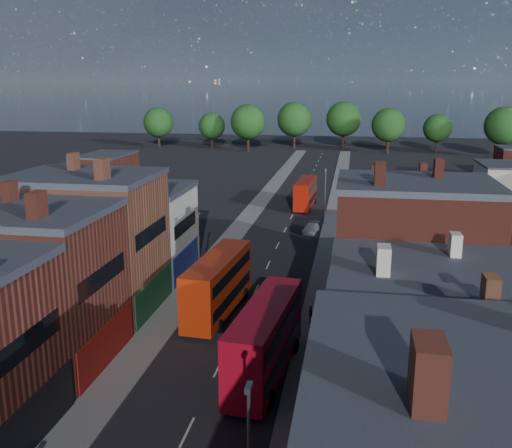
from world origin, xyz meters
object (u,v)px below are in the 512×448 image
at_px(bus_2, 305,193).
at_px(car_3, 311,228).
at_px(bus_0, 218,283).
at_px(bus_1, 265,338).
at_px(car_1, 243,398).
at_px(ped_3, 311,314).
at_px(car_2, 228,271).

bearing_deg(bus_2, car_3, -79.28).
distance_m(bus_0, bus_1, 11.75).
bearing_deg(car_3, car_1, -83.31).
distance_m(bus_1, car_1, 4.78).
bearing_deg(bus_1, car_3, 95.44).
bearing_deg(bus_2, car_1, -85.78).
height_order(bus_1, car_1, bus_1).
distance_m(bus_0, car_1, 15.36).
bearing_deg(bus_0, bus_1, -55.61).
xyz_separation_m(car_3, ped_3, (2.31, -30.34, 0.27)).
xyz_separation_m(bus_0, bus_2, (3.82, 45.25, -0.34)).
relative_size(car_2, ped_3, 2.75).
bearing_deg(bus_0, car_3, 83.22).
height_order(bus_1, ped_3, bus_1).
xyz_separation_m(bus_2, car_3, (2.14, -15.93, -1.85)).
xyz_separation_m(bus_2, car_1, (1.19, -59.59, -1.93)).
relative_size(car_1, ped_3, 2.13).
bearing_deg(car_3, ped_3, -77.70).
relative_size(bus_2, car_3, 2.48).
height_order(bus_2, ped_3, bus_2).
bearing_deg(bus_2, bus_0, -91.75).
bearing_deg(bus_1, car_2, 115.13).
bearing_deg(car_2, car_1, -81.54).
bearing_deg(bus_2, bus_1, -84.86).
bearing_deg(bus_0, car_2, 101.94).
xyz_separation_m(bus_0, car_3, (5.96, 29.32, -2.19)).
relative_size(bus_1, bus_2, 1.14).
relative_size(bus_2, car_2, 2.52).
bearing_deg(bus_1, ped_3, 80.69).
height_order(car_2, ped_3, ped_3).
xyz_separation_m(bus_1, ped_3, (2.45, 9.19, -1.91)).
height_order(bus_0, bus_2, bus_0).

